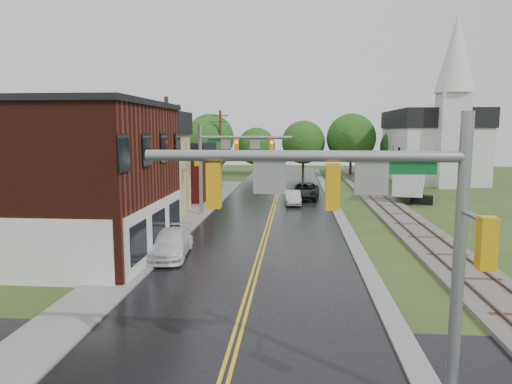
# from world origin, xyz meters

# --- Properties ---
(main_road) EXTENTS (10.00, 90.00, 0.02)m
(main_road) POSITION_xyz_m (0.00, 30.00, 0.00)
(main_road) COLOR black
(main_road) RESTS_ON ground
(curb_right) EXTENTS (0.80, 70.00, 0.12)m
(curb_right) POSITION_xyz_m (5.40, 35.00, 0.00)
(curb_right) COLOR gray
(curb_right) RESTS_ON ground
(sidewalk_left) EXTENTS (2.40, 50.00, 0.12)m
(sidewalk_left) POSITION_xyz_m (-6.20, 25.00, 0.00)
(sidewalk_left) COLOR gray
(sidewalk_left) RESTS_ON ground
(brick_building) EXTENTS (14.30, 10.30, 8.30)m
(brick_building) POSITION_xyz_m (-12.48, 15.00, 4.15)
(brick_building) COLOR #40150D
(brick_building) RESTS_ON ground
(yellow_house) EXTENTS (8.00, 7.00, 6.40)m
(yellow_house) POSITION_xyz_m (-11.00, 26.00, 3.20)
(yellow_house) COLOR tan
(yellow_house) RESTS_ON ground
(darkred_building) EXTENTS (7.00, 6.00, 4.40)m
(darkred_building) POSITION_xyz_m (-10.00, 35.00, 2.20)
(darkred_building) COLOR #3F0F0C
(darkred_building) RESTS_ON ground
(church) EXTENTS (10.40, 18.40, 20.00)m
(church) POSITION_xyz_m (20.00, 53.74, 5.83)
(church) COLOR silver
(church) RESTS_ON ground
(railroad) EXTENTS (3.20, 80.00, 0.30)m
(railroad) POSITION_xyz_m (10.00, 35.00, 0.11)
(railroad) COLOR #59544C
(railroad) RESTS_ON ground
(traffic_signal_near) EXTENTS (7.34, 0.30, 7.20)m
(traffic_signal_near) POSITION_xyz_m (3.47, 2.00, 4.97)
(traffic_signal_near) COLOR gray
(traffic_signal_near) RESTS_ON ground
(traffic_signal_far) EXTENTS (7.34, 0.43, 7.20)m
(traffic_signal_far) POSITION_xyz_m (-3.47, 27.00, 4.97)
(traffic_signal_far) COLOR gray
(traffic_signal_far) RESTS_ON ground
(utility_pole_b) EXTENTS (1.80, 0.28, 9.00)m
(utility_pole_b) POSITION_xyz_m (-6.80, 22.00, 4.72)
(utility_pole_b) COLOR #382616
(utility_pole_b) RESTS_ON ground
(utility_pole_c) EXTENTS (1.80, 0.28, 9.00)m
(utility_pole_c) POSITION_xyz_m (-6.80, 44.00, 4.72)
(utility_pole_c) COLOR #382616
(utility_pole_c) RESTS_ON ground
(tree_left_b) EXTENTS (7.60, 7.60, 9.69)m
(tree_left_b) POSITION_xyz_m (-17.85, 31.90, 5.72)
(tree_left_b) COLOR black
(tree_left_b) RESTS_ON ground
(tree_left_c) EXTENTS (6.00, 6.00, 7.65)m
(tree_left_c) POSITION_xyz_m (-13.85, 39.90, 4.51)
(tree_left_c) COLOR black
(tree_left_c) RESTS_ON ground
(tree_left_e) EXTENTS (6.40, 6.40, 8.16)m
(tree_left_e) POSITION_xyz_m (-8.85, 45.90, 4.81)
(tree_left_e) COLOR black
(tree_left_e) RESTS_ON ground
(suv_dark) EXTENTS (3.19, 5.89, 1.57)m
(suv_dark) POSITION_xyz_m (2.81, 36.38, 0.79)
(suv_dark) COLOR black
(suv_dark) RESTS_ON ground
(sedan_silver) EXTENTS (1.63, 3.97, 1.28)m
(sedan_silver) POSITION_xyz_m (1.64, 32.85, 0.64)
(sedan_silver) COLOR #B9B8BD
(sedan_silver) RESTS_ON ground
(pickup_white) EXTENTS (2.37, 5.03, 1.42)m
(pickup_white) POSITION_xyz_m (-4.80, 15.02, 0.71)
(pickup_white) COLOR white
(pickup_white) RESTS_ON ground
(semi_trailer) EXTENTS (5.81, 12.29, 3.81)m
(semi_trailer) POSITION_xyz_m (13.51, 38.74, 2.27)
(semi_trailer) COLOR black
(semi_trailer) RESTS_ON ground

